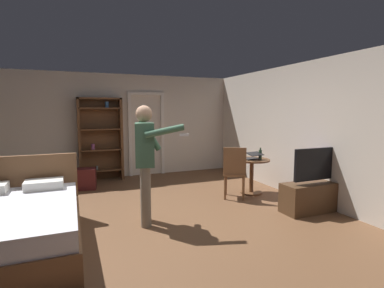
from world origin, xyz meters
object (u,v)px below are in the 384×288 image
Objects in this scene: laptop at (252,157)px; bookshelf at (100,136)px; person_blue_shirt at (146,156)px; bed at (8,227)px; suitcase_dark at (82,179)px; bottle_on_table at (260,154)px; side_table at (252,170)px; wooden_chair at (235,170)px; tv_flatscreen at (315,193)px.

bookshelf is at bearing 137.91° from laptop.
person_blue_shirt is (-2.31, -0.72, 0.26)m from laptop.
bed reaches higher than suitcase_dark.
suitcase_dark is at bearing 153.07° from bottle_on_table.
suitcase_dark is at bearing 152.41° from laptop.
side_table reaches higher than suitcase_dark.
side_table is at bearing 20.25° from wooden_chair.
suitcase_dark is (-3.14, 1.64, -0.53)m from laptop.
suitcase_dark is (-3.17, 1.60, -0.25)m from side_table.
person_blue_shirt is 3.03× the size of suitcase_dark.
side_table is 0.72× the size of wooden_chair.
bookshelf reaches higher than side_table.
laptop reaches higher than side_table.
bed is at bearing -112.01° from bookshelf.
tv_flatscreen is 1.33m from bottle_on_table.
wooden_chair is 0.57× the size of person_blue_shirt.
bookshelf is 1.13× the size of person_blue_shirt.
side_table is 0.28m from laptop.
bed reaches higher than laptop.
bottle_on_table is (-0.25, 1.20, 0.50)m from tv_flatscreen.
bed is 3.66m from wooden_chair.
bookshelf reaches higher than laptop.
tv_flatscreen is 1.35m from side_table.
wooden_chair is (-0.65, -0.11, -0.25)m from bottle_on_table.
bed is at bearing -100.50° from suitcase_dark.
bed is at bearing -171.74° from person_blue_shirt.
suitcase_dark is (-3.31, 1.68, -0.58)m from bottle_on_table.
tv_flatscreen is (4.45, -0.27, -0.00)m from bed.
bottle_on_table reaches higher than laptop.
suitcase_dark is (-0.83, 2.37, -0.79)m from person_blue_shirt.
bed is 4.19m from side_table.
bottle_on_table reaches higher than side_table.
person_blue_shirt is at bearing -161.82° from side_table.
laptop is at bearing 16.60° from wooden_chair.
side_table is 0.41× the size of person_blue_shirt.
laptop is 0.17m from bottle_on_table.
wooden_chair is at bearing -49.44° from bookshelf.
laptop is at bearing -19.26° from suitcase_dark.
wooden_chair is at bearing 17.60° from person_blue_shirt.
laptop is at bearing 13.58° from bed.
wooden_chair reaches higher than suitcase_dark.
person_blue_shirt reaches higher than wooden_chair.
person_blue_shirt is at bearing -83.58° from bookshelf.
person_blue_shirt reaches higher than side_table.
tv_flatscreen is 4.58m from suitcase_dark.
laptop is at bearing 167.10° from bottle_on_table.
side_table is 3.04× the size of bottle_on_table.
bottle_on_table is 2.58m from person_blue_shirt.
bookshelf is at bearing 96.42° from person_blue_shirt.
bottle_on_table reaches higher than suitcase_dark.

